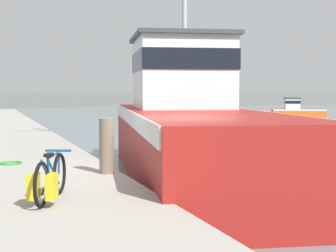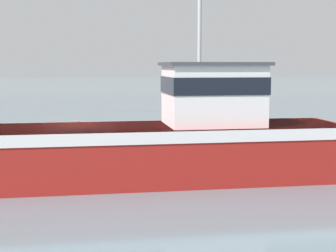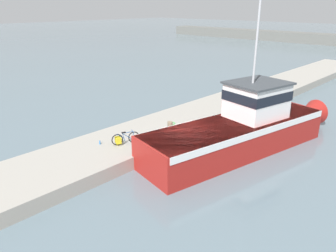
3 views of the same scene
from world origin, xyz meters
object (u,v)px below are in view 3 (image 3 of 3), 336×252
at_px(mooring_post, 170,130).
at_px(water_bottle_on_curb, 100,142).
at_px(bicycle_touring, 123,139).
at_px(fishing_boat_main, 245,126).

distance_m(mooring_post, water_bottle_on_curb, 4.33).
xyz_separation_m(bicycle_touring, water_bottle_on_curb, (-1.02, -0.98, -0.24)).
xyz_separation_m(mooring_post, water_bottle_on_curb, (-2.53, -3.48, -0.47)).
bearing_deg(water_bottle_on_curb, mooring_post, 53.99).
height_order(fishing_boat_main, bicycle_touring, fishing_boat_main).
distance_m(fishing_boat_main, bicycle_touring, 7.61).
relative_size(bicycle_touring, mooring_post, 1.39).
bearing_deg(bicycle_touring, water_bottle_on_curb, -113.14).
bearing_deg(mooring_post, bicycle_touring, -121.20).
bearing_deg(mooring_post, water_bottle_on_curb, -126.01).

